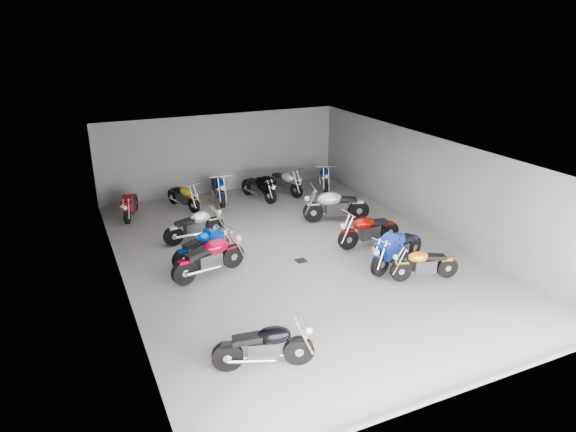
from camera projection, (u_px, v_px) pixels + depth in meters
name	position (u px, v px, depth m)	size (l,w,h in m)	color
ground	(294.00, 254.00, 15.67)	(14.00, 14.00, 0.00)	gray
wall_back	(221.00, 153.00, 21.05)	(10.00, 0.10, 3.20)	slate
wall_left	(118.00, 232.00, 13.15)	(0.10, 14.00, 3.20)	slate
wall_right	(430.00, 184.00, 17.05)	(0.10, 14.00, 3.20)	slate
ceiling	(294.00, 151.00, 14.53)	(10.00, 14.00, 0.04)	black
drain_grate	(301.00, 261.00, 15.24)	(0.32, 0.32, 0.01)	black
motorcycle_left_a	(265.00, 346.00, 10.39)	(2.06, 0.74, 0.93)	black
motorcycle_left_d	(210.00, 257.00, 14.20)	(2.24, 0.77, 1.01)	black
motorcycle_left_e	(202.00, 247.00, 15.05)	(1.90, 0.80, 0.87)	black
motorcycle_left_f	(195.00, 226.00, 16.53)	(2.08, 0.56, 0.92)	black
motorcycle_right_b	(424.00, 264.00, 14.01)	(1.90, 0.64, 0.85)	black
motorcycle_right_c	(397.00, 249.00, 14.68)	(2.24, 0.94, 1.02)	black
motorcycle_right_d	(368.00, 230.00, 16.12)	(2.19, 0.42, 0.97)	black
motorcycle_right_f	(335.00, 206.00, 18.10)	(2.32, 0.85, 1.05)	black
motorcycle_back_a	(130.00, 205.00, 18.48)	(0.77, 1.91, 0.87)	black
motorcycle_back_b	(184.00, 196.00, 19.35)	(0.79, 1.93, 0.88)	black
motorcycle_back_c	(218.00, 188.00, 20.11)	(0.53, 2.26, 0.99)	black
motorcycle_back_d	(259.00, 187.00, 20.35)	(0.74, 2.03, 0.91)	black
motorcycle_back_e	(285.00, 182.00, 21.02)	(0.77, 2.06, 0.93)	black
motorcycle_back_f	(324.00, 177.00, 21.58)	(0.98, 2.06, 0.96)	black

